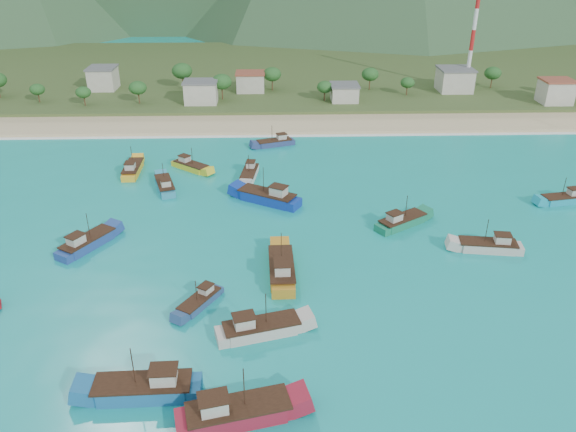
{
  "coord_description": "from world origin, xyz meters",
  "views": [
    {
      "loc": [
        -4.34,
        -68.93,
        47.59
      ],
      "look_at": [
        -1.75,
        18.0,
        3.0
      ],
      "focal_mm": 35.0,
      "sensor_mm": 36.0,
      "label": 1
    }
  ],
  "objects_px": {
    "boat_10": "(191,167)",
    "boat_17": "(564,199)",
    "boat_15": "(250,174)",
    "boat_12": "(165,186)",
    "boat_18": "(489,247)",
    "boat_26": "(145,389)",
    "boat_21": "(268,198)",
    "boat_25": "(236,413)",
    "boat_11": "(260,329)",
    "boat_16": "(275,143)",
    "boat_1": "(133,170)",
    "radio_tower": "(474,30)",
    "boat_7": "(282,270)",
    "boat_23": "(402,222)",
    "boat_2": "(87,243)",
    "boat_24": "(200,302)"
  },
  "relations": [
    {
      "from": "boat_2",
      "to": "boat_10",
      "type": "xyz_separation_m",
      "value": [
        13.0,
        33.98,
        -0.15
      ]
    },
    {
      "from": "boat_1",
      "to": "boat_17",
      "type": "bearing_deg",
      "value": -12.48
    },
    {
      "from": "boat_15",
      "to": "boat_17",
      "type": "bearing_deg",
      "value": 173.96
    },
    {
      "from": "boat_2",
      "to": "boat_15",
      "type": "height_order",
      "value": "boat_2"
    },
    {
      "from": "boat_26",
      "to": "radio_tower",
      "type": "bearing_deg",
      "value": -32.72
    },
    {
      "from": "boat_17",
      "to": "boat_2",
      "type": "bearing_deg",
      "value": 89.85
    },
    {
      "from": "boat_12",
      "to": "boat_17",
      "type": "bearing_deg",
      "value": -23.92
    },
    {
      "from": "boat_1",
      "to": "boat_11",
      "type": "height_order",
      "value": "boat_11"
    },
    {
      "from": "boat_12",
      "to": "boat_15",
      "type": "bearing_deg",
      "value": 1.65
    },
    {
      "from": "boat_11",
      "to": "boat_2",
      "type": "bearing_deg",
      "value": -143.88
    },
    {
      "from": "boat_21",
      "to": "boat_25",
      "type": "distance_m",
      "value": 54.64
    },
    {
      "from": "boat_10",
      "to": "boat_23",
      "type": "bearing_deg",
      "value": 94.62
    },
    {
      "from": "boat_1",
      "to": "boat_25",
      "type": "height_order",
      "value": "boat_25"
    },
    {
      "from": "boat_11",
      "to": "boat_18",
      "type": "distance_m",
      "value": 42.85
    },
    {
      "from": "boat_7",
      "to": "boat_26",
      "type": "height_order",
      "value": "same"
    },
    {
      "from": "boat_7",
      "to": "boat_23",
      "type": "xyz_separation_m",
      "value": [
        21.83,
        15.58,
        -0.21
      ]
    },
    {
      "from": "boat_16",
      "to": "boat_25",
      "type": "distance_m",
      "value": 86.85
    },
    {
      "from": "boat_2",
      "to": "boat_11",
      "type": "xyz_separation_m",
      "value": [
        29.22,
        -23.51,
        0.04
      ]
    },
    {
      "from": "boat_10",
      "to": "boat_17",
      "type": "bearing_deg",
      "value": 114.33
    },
    {
      "from": "boat_11",
      "to": "boat_24",
      "type": "xyz_separation_m",
      "value": [
        -8.59,
        6.8,
        -0.34
      ]
    },
    {
      "from": "boat_21",
      "to": "boat_25",
      "type": "relative_size",
      "value": 0.98
    },
    {
      "from": "boat_2",
      "to": "boat_25",
      "type": "xyz_separation_m",
      "value": [
        26.89,
        -37.96,
        0.19
      ]
    },
    {
      "from": "boat_21",
      "to": "boat_17",
      "type": "bearing_deg",
      "value": -61.46
    },
    {
      "from": "radio_tower",
      "to": "boat_7",
      "type": "height_order",
      "value": "radio_tower"
    },
    {
      "from": "boat_1",
      "to": "boat_11",
      "type": "relative_size",
      "value": 0.89
    },
    {
      "from": "boat_2",
      "to": "boat_11",
      "type": "distance_m",
      "value": 37.51
    },
    {
      "from": "boat_12",
      "to": "boat_25",
      "type": "relative_size",
      "value": 0.79
    },
    {
      "from": "boat_1",
      "to": "boat_18",
      "type": "relative_size",
      "value": 0.98
    },
    {
      "from": "radio_tower",
      "to": "boat_15",
      "type": "relative_size",
      "value": 3.77
    },
    {
      "from": "boat_1",
      "to": "boat_18",
      "type": "bearing_deg",
      "value": -29.16
    },
    {
      "from": "boat_7",
      "to": "boat_16",
      "type": "height_order",
      "value": "boat_7"
    },
    {
      "from": "boat_12",
      "to": "boat_18",
      "type": "bearing_deg",
      "value": -42.21
    },
    {
      "from": "boat_26",
      "to": "boat_15",
      "type": "bearing_deg",
      "value": -10.67
    },
    {
      "from": "boat_1",
      "to": "boat_7",
      "type": "height_order",
      "value": "boat_7"
    },
    {
      "from": "boat_15",
      "to": "boat_17",
      "type": "height_order",
      "value": "boat_17"
    },
    {
      "from": "boat_12",
      "to": "boat_24",
      "type": "relative_size",
      "value": 1.27
    },
    {
      "from": "boat_10",
      "to": "boat_16",
      "type": "bearing_deg",
      "value": 166.8
    },
    {
      "from": "boat_25",
      "to": "boat_26",
      "type": "height_order",
      "value": "boat_25"
    },
    {
      "from": "boat_10",
      "to": "boat_12",
      "type": "height_order",
      "value": "boat_12"
    },
    {
      "from": "boat_25",
      "to": "boat_1",
      "type": "bearing_deg",
      "value": -172.63
    },
    {
      "from": "boat_17",
      "to": "boat_10",
      "type": "bearing_deg",
      "value": 65.94
    },
    {
      "from": "boat_10",
      "to": "boat_21",
      "type": "relative_size",
      "value": 0.71
    },
    {
      "from": "boat_23",
      "to": "boat_25",
      "type": "distance_m",
      "value": 51.83
    },
    {
      "from": "boat_11",
      "to": "boat_16",
      "type": "distance_m",
      "value": 72.31
    },
    {
      "from": "boat_7",
      "to": "boat_23",
      "type": "bearing_deg",
      "value": 34.03
    },
    {
      "from": "boat_12",
      "to": "boat_25",
      "type": "distance_m",
      "value": 63.9
    },
    {
      "from": "boat_10",
      "to": "boat_18",
      "type": "relative_size",
      "value": 0.85
    },
    {
      "from": "boat_2",
      "to": "boat_15",
      "type": "xyz_separation_m",
      "value": [
        26.23,
        29.41,
        -0.15
      ]
    },
    {
      "from": "boat_16",
      "to": "boat_18",
      "type": "xyz_separation_m",
      "value": [
        34.99,
        -51.72,
        0.1
      ]
    },
    {
      "from": "radio_tower",
      "to": "boat_7",
      "type": "distance_m",
      "value": 122.25
    }
  ]
}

